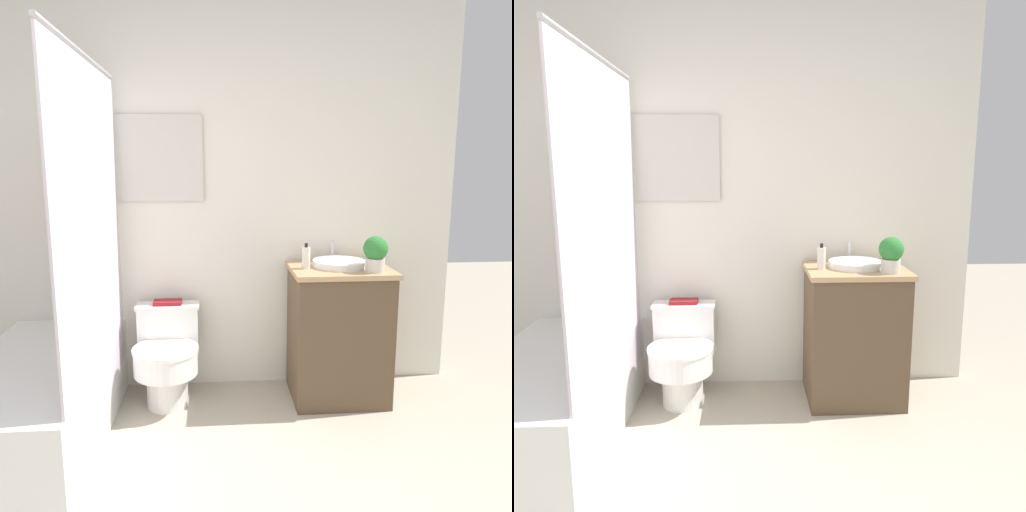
% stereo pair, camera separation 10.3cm
% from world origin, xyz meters
% --- Properties ---
extents(wall_back, '(3.34, 0.07, 2.50)m').
position_xyz_m(wall_back, '(-0.00, 2.15, 1.25)').
color(wall_back, silver).
rests_on(wall_back, ground_plane).
extents(shower_area, '(0.68, 1.40, 1.98)m').
position_xyz_m(shower_area, '(-0.81, 1.43, 0.29)').
color(shower_area, white).
rests_on(shower_area, ground_plane).
extents(toilet, '(0.39, 0.50, 0.59)m').
position_xyz_m(toilet, '(-0.21, 1.86, 0.30)').
color(toilet, white).
rests_on(toilet, ground_plane).
extents(vanity, '(0.61, 0.50, 0.84)m').
position_xyz_m(vanity, '(0.86, 1.86, 0.42)').
color(vanity, brown).
rests_on(vanity, ground_plane).
extents(sink, '(0.33, 0.37, 0.13)m').
position_xyz_m(sink, '(0.86, 1.89, 0.86)').
color(sink, white).
rests_on(sink, vanity).
extents(soap_bottle, '(0.05, 0.05, 0.15)m').
position_xyz_m(soap_bottle, '(0.64, 1.85, 0.91)').
color(soap_bottle, silver).
rests_on(soap_bottle, vanity).
extents(potted_plant, '(0.14, 0.14, 0.21)m').
position_xyz_m(potted_plant, '(1.03, 1.72, 0.96)').
color(potted_plant, beige).
rests_on(potted_plant, vanity).
extents(book_on_tank, '(0.18, 0.10, 0.02)m').
position_xyz_m(book_on_tank, '(-0.21, 2.00, 0.61)').
color(book_on_tank, maroon).
rests_on(book_on_tank, toilet).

